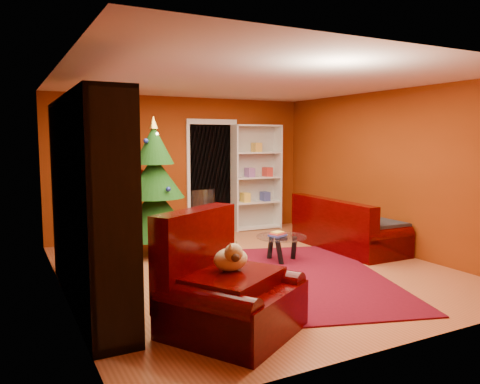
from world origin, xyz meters
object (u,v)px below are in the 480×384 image
sofa (348,223)px  gift_box_green (184,237)px  rug (277,278)px  dog (231,259)px  christmas_tree (155,187)px  media_unit (86,202)px  white_bookshelf (256,178)px  gift_box_red (121,240)px  acrylic_chair (212,224)px  armchair (232,285)px  coffee_table (281,249)px

sofa → gift_box_green: bearing=56.2°
rug → dog: dog is taller
rug → christmas_tree: 2.54m
media_unit → white_bookshelf: size_ratio=1.37×
media_unit → sofa: bearing=9.6°
gift_box_red → acrylic_chair: (1.22, -1.04, 0.34)m
gift_box_green → dog: size_ratio=0.59×
rug → armchair: bearing=-135.4°
rug → armchair: 1.85m
sofa → christmas_tree: bearing=68.6°
media_unit → dog: 1.83m
sofa → coffee_table: bearing=98.7°
gift_box_red → dog: size_ratio=0.56×
dog → acrylic_chair: (1.11, 2.94, -0.24)m
dog → white_bookshelf: bearing=26.5°
media_unit → coffee_table: bearing=10.1°
christmas_tree → white_bookshelf: (2.42, 1.01, -0.01)m
armchair → coffee_table: (1.80, 1.97, -0.27)m
rug → gift_box_green: gift_box_green is taller
gift_box_green → coffee_table: size_ratio=0.32×
sofa → coffee_table: sofa is taller
sofa → acrylic_chair: acrylic_chair is taller
media_unit → white_bookshelf: (3.78, 2.89, -0.08)m
media_unit → dog: size_ratio=7.39×
media_unit → acrylic_chair: bearing=35.4°
white_bookshelf → armchair: 5.19m
rug → gift_box_red: bearing=116.2°
gift_box_green → white_bookshelf: bearing=19.0°
dog → gift_box_red: bearing=60.2°
rug → gift_box_red: (-1.37, 2.79, 0.10)m
sofa → coffee_table: (-1.45, -0.21, -0.24)m
white_bookshelf → sofa: 2.34m
gift_box_green → gift_box_red: gift_box_green is taller
christmas_tree → armchair: 3.43m
gift_box_red → acrylic_chair: size_ratio=0.25×
gift_box_green → coffee_table: 1.99m
rug → acrylic_chair: bearing=94.9°
armchair → gift_box_red: bearing=60.0°
christmas_tree → gift_box_red: (-0.40, 0.69, -0.95)m
white_bookshelf → christmas_tree: bearing=-154.7°
christmas_tree → armchair: size_ratio=1.85×
gift_box_green → coffee_table: (0.86, -1.79, 0.08)m
armchair → media_unit: bearing=93.8°
gift_box_green → rug: bearing=-82.2°
white_bookshelf → coffee_table: white_bookshelf is taller
rug → christmas_tree: christmas_tree is taller
christmas_tree → acrylic_chair: (0.82, -0.35, -0.61)m
dog → media_unit: bearing=95.5°
gift_box_green → white_bookshelf: white_bookshelf is taller
white_bookshelf → sofa: (0.52, -2.20, -0.62)m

